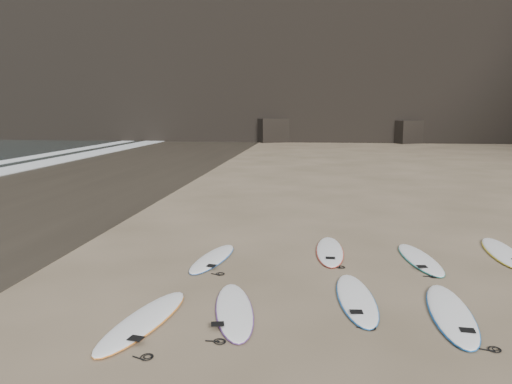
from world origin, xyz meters
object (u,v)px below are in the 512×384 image
(surfboard_1, at_px, (234,309))
(surfboard_2, at_px, (356,298))
(surfboard_6, at_px, (330,251))
(surfboard_3, at_px, (451,313))
(surfboard_5, at_px, (213,258))
(surfboard_0, at_px, (144,320))
(surfboard_8, at_px, (503,252))
(surfboard_7, at_px, (420,259))

(surfboard_1, xyz_separation_m, surfboard_2, (2.15, 0.79, 0.00))
(surfboard_2, distance_m, surfboard_6, 3.11)
(surfboard_3, distance_m, surfboard_6, 4.07)
(surfboard_5, bearing_deg, surfboard_0, -87.25)
(surfboard_6, bearing_deg, surfboard_0, -125.37)
(surfboard_1, distance_m, surfboard_3, 3.71)
(surfboard_6, height_order, surfboard_8, surfboard_8)
(surfboard_2, height_order, surfboard_7, surfboard_2)
(surfboard_2, bearing_deg, surfboard_1, -164.17)
(surfboard_0, bearing_deg, surfboard_1, 34.37)
(surfboard_6, height_order, surfboard_7, surfboard_6)
(surfboard_1, relative_size, surfboard_3, 0.93)
(surfboard_6, bearing_deg, surfboard_1, -114.52)
(surfboard_7, bearing_deg, surfboard_3, -99.67)
(surfboard_8, bearing_deg, surfboard_0, -142.64)
(surfboard_7, bearing_deg, surfboard_6, 160.80)
(surfboard_5, bearing_deg, surfboard_1, -61.86)
(surfboard_5, bearing_deg, surfboard_7, 15.66)
(surfboard_2, bearing_deg, surfboard_3, -21.84)
(surfboard_0, relative_size, surfboard_3, 0.97)
(surfboard_3, relative_size, surfboard_7, 1.08)
(surfboard_3, xyz_separation_m, surfboard_8, (2.21, 3.95, -0.00))
(surfboard_1, bearing_deg, surfboard_2, 7.81)
(surfboard_1, bearing_deg, surfboard_6, 53.41)
(surfboard_0, bearing_deg, surfboard_8, 44.33)
(surfboard_1, height_order, surfboard_6, surfboard_6)
(surfboard_0, height_order, surfboard_6, surfboard_0)
(surfboard_1, distance_m, surfboard_8, 7.28)
(surfboard_1, height_order, surfboard_2, surfboard_2)
(surfboard_1, height_order, surfboard_7, same)
(surfboard_3, bearing_deg, surfboard_7, 91.55)
(surfboard_0, xyz_separation_m, surfboard_5, (0.42, 3.55, -0.01))
(surfboard_1, height_order, surfboard_8, surfboard_8)
(surfboard_0, distance_m, surfboard_3, 5.19)
(surfboard_5, xyz_separation_m, surfboard_7, (4.79, 0.52, 0.00))
(surfboard_0, relative_size, surfboard_1, 1.05)
(surfboard_2, distance_m, surfboard_3, 1.63)
(surfboard_3, bearing_deg, surfboard_8, 64.19)
(surfboard_0, xyz_separation_m, surfboard_1, (1.41, 0.62, -0.00))
(surfboard_6, xyz_separation_m, surfboard_8, (4.17, 0.38, 0.00))
(surfboard_7, height_order, surfboard_8, surfboard_8)
(surfboard_3, xyz_separation_m, surfboard_7, (0.10, 3.15, -0.00))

